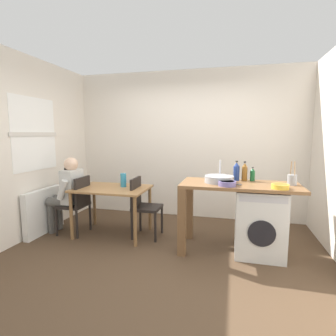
% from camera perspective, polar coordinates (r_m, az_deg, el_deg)
% --- Properties ---
extents(ground_plane, '(5.46, 5.46, 0.00)m').
position_cam_1_polar(ground_plane, '(3.55, -1.17, -18.55)').
color(ground_plane, '#4C3826').
extents(wall_back, '(4.60, 0.10, 2.70)m').
position_cam_1_polar(wall_back, '(4.90, 4.19, 5.08)').
color(wall_back, silver).
rests_on(wall_back, ground_plane).
extents(wall_window_side, '(0.12, 3.80, 2.70)m').
position_cam_1_polar(wall_window_side, '(4.29, -30.16, 3.77)').
color(wall_window_side, silver).
rests_on(wall_window_side, ground_plane).
extents(radiator, '(0.10, 0.80, 0.70)m').
position_cam_1_polar(radiator, '(4.58, -25.55, -8.51)').
color(radiator, white).
rests_on(radiator, ground_plane).
extents(dining_table, '(1.10, 0.76, 0.74)m').
position_cam_1_polar(dining_table, '(4.10, -12.17, -5.54)').
color(dining_table, '#9E7042').
rests_on(dining_table, ground_plane).
extents(chair_person_seat, '(0.41, 0.41, 0.90)m').
position_cam_1_polar(chair_person_seat, '(4.31, -19.29, -7.00)').
color(chair_person_seat, black).
rests_on(chair_person_seat, ground_plane).
extents(chair_opposite, '(0.40, 0.40, 0.90)m').
position_cam_1_polar(chair_opposite, '(3.99, -5.60, -7.75)').
color(chair_opposite, black).
rests_on(chair_opposite, ground_plane).
extents(seated_person, '(0.50, 0.51, 1.20)m').
position_cam_1_polar(seated_person, '(4.37, -21.13, -4.70)').
color(seated_person, '#595651').
rests_on(seated_person, ground_plane).
extents(kitchen_counter, '(1.50, 0.68, 0.92)m').
position_cam_1_polar(kitchen_counter, '(3.52, 11.88, -5.71)').
color(kitchen_counter, brown).
rests_on(kitchen_counter, ground_plane).
extents(washing_machine, '(0.60, 0.61, 0.86)m').
position_cam_1_polar(washing_machine, '(3.63, 19.36, -11.03)').
color(washing_machine, silver).
rests_on(washing_machine, ground_plane).
extents(sink_basin, '(0.38, 0.38, 0.09)m').
position_cam_1_polar(sink_basin, '(3.49, 11.12, -2.41)').
color(sink_basin, '#9EA0A5').
rests_on(sink_basin, kitchen_counter).
extents(tap, '(0.02, 0.02, 0.28)m').
position_cam_1_polar(tap, '(3.65, 11.31, -0.47)').
color(tap, '#B2B2B7').
rests_on(tap, kitchen_counter).
extents(bottle_tall_green, '(0.08, 0.08, 0.27)m').
position_cam_1_polar(bottle_tall_green, '(3.69, 14.75, -0.75)').
color(bottle_tall_green, navy).
rests_on(bottle_tall_green, kitchen_counter).
extents(bottle_squat_brown, '(0.07, 0.07, 0.27)m').
position_cam_1_polar(bottle_squat_brown, '(3.70, 16.41, -0.83)').
color(bottle_squat_brown, brown).
rests_on(bottle_squat_brown, kitchen_counter).
extents(bottle_clear_small, '(0.06, 0.06, 0.19)m').
position_cam_1_polar(bottle_clear_small, '(3.72, 18.00, -1.39)').
color(bottle_clear_small, '#19592D').
rests_on(bottle_clear_small, kitchen_counter).
extents(mixing_bowl, '(0.22, 0.22, 0.06)m').
position_cam_1_polar(mixing_bowl, '(3.29, 12.84, -3.27)').
color(mixing_bowl, slate).
rests_on(mixing_bowl, kitchen_counter).
extents(utensil_crock, '(0.11, 0.11, 0.30)m').
position_cam_1_polar(utensil_crock, '(3.60, 25.51, -2.30)').
color(utensil_crock, gray).
rests_on(utensil_crock, kitchen_counter).
extents(colander, '(0.20, 0.20, 0.06)m').
position_cam_1_polar(colander, '(3.31, 23.33, -3.67)').
color(colander, gold).
rests_on(colander, kitchen_counter).
extents(vase, '(0.09, 0.09, 0.21)m').
position_cam_1_polar(vase, '(4.08, -9.74, -2.63)').
color(vase, teal).
rests_on(vase, dining_table).
extents(scissors, '(0.15, 0.06, 0.01)m').
position_cam_1_polar(scissors, '(3.39, 14.61, -3.50)').
color(scissors, '#B2B2B7').
rests_on(scissors, kitchen_counter).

